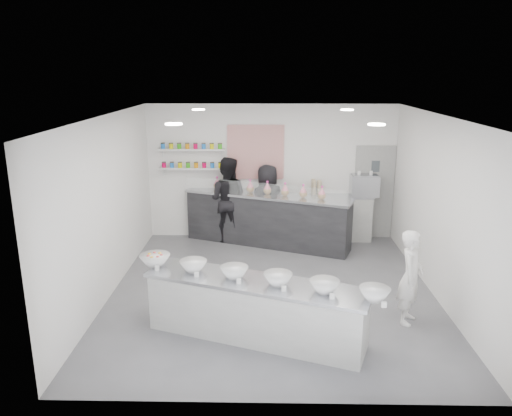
{
  "coord_description": "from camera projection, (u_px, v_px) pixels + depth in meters",
  "views": [
    {
      "loc": [
        -0.12,
        -7.94,
        3.71
      ],
      "look_at": [
        -0.29,
        0.4,
        1.39
      ],
      "focal_mm": 35.0,
      "sensor_mm": 36.0,
      "label": 1
    }
  ],
  "objects": [
    {
      "name": "cup_stacks",
      "position": [
        317.0,
        188.0,
        10.98
      ],
      "size": [
        0.25,
        0.24,
        0.33
      ],
      "primitive_type": null,
      "color": "tan",
      "rests_on": "espresso_ledge"
    },
    {
      "name": "prep_counter",
      "position": [
        256.0,
        309.0,
        7.05
      ],
      "size": [
        3.25,
        1.78,
        0.87
      ],
      "primitive_type": "cube",
      "rotation": [
        0.0,
        0.0,
        -0.35
      ],
      "color": "#A2A29E",
      "rests_on": "floor"
    },
    {
      "name": "floor",
      "position": [
        272.0,
        291.0,
        8.64
      ],
      "size": [
        6.0,
        6.0,
        0.0
      ],
      "primitive_type": "plane",
      "color": "#515156",
      "rests_on": "ground"
    },
    {
      "name": "back_door",
      "position": [
        374.0,
        192.0,
        11.17
      ],
      "size": [
        0.88,
        0.04,
        2.1
      ],
      "primitive_type": "cube",
      "color": "gray",
      "rests_on": "floor"
    },
    {
      "name": "pattern_panel",
      "position": [
        256.0,
        152.0,
        10.99
      ],
      "size": [
        1.25,
        0.03,
        1.2
      ],
      "primitive_type": "cube",
      "color": "#A82A2B",
      "rests_on": "back_wall"
    },
    {
      "name": "jar_shelf_upper",
      "position": [
        192.0,
        149.0,
        10.92
      ],
      "size": [
        1.45,
        0.22,
        0.04
      ],
      "primitive_type": "cube",
      "color": "silver",
      "rests_on": "back_wall"
    },
    {
      "name": "cookie_bags",
      "position": [
        267.0,
        188.0,
        10.64
      ],
      "size": [
        2.45,
        1.09,
        0.29
      ],
      "primitive_type": null,
      "rotation": [
        0.0,
        0.0,
        -0.37
      ],
      "color": "#ED6685",
      "rests_on": "back_bar"
    },
    {
      "name": "staff_right",
      "position": [
        267.0,
        203.0,
        10.99
      ],
      "size": [
        0.99,
        0.82,
        1.73
      ],
      "primitive_type": "imported",
      "rotation": [
        0.0,
        0.0,
        3.52
      ],
      "color": "black",
      "rests_on": "floor"
    },
    {
      "name": "espresso_ledge",
      "position": [
        340.0,
        218.0,
        11.15
      ],
      "size": [
        1.37,
        0.44,
        1.02
      ],
      "primitive_type": "cube",
      "color": "#A2A29E",
      "rests_on": "floor"
    },
    {
      "name": "sneeze_guard",
      "position": [
        262.0,
        190.0,
        10.35
      ],
      "size": [
        3.36,
        1.32,
        0.31
      ],
      "primitive_type": "cube",
      "rotation": [
        0.0,
        0.0,
        -0.37
      ],
      "color": "white",
      "rests_on": "back_bar"
    },
    {
      "name": "woman_prep",
      "position": [
        411.0,
        277.0,
        7.42
      ],
      "size": [
        0.54,
        0.63,
        1.45
      ],
      "primitive_type": "imported",
      "rotation": [
        0.0,
        0.0,
        1.14
      ],
      "color": "white",
      "rests_on": "floor"
    },
    {
      "name": "staff_left",
      "position": [
        227.0,
        199.0,
        10.99
      ],
      "size": [
        1.05,
        0.89,
        1.89
      ],
      "primitive_type": "imported",
      "rotation": [
        0.0,
        0.0,
        2.93
      ],
      "color": "black",
      "rests_on": "floor"
    },
    {
      "name": "downlight_0",
      "position": [
        174.0,
        124.0,
        6.9
      ],
      "size": [
        0.24,
        0.24,
        0.02
      ],
      "primitive_type": "cylinder",
      "color": "white",
      "rests_on": "ceiling"
    },
    {
      "name": "ceiling",
      "position": [
        274.0,
        116.0,
        7.83
      ],
      "size": [
        6.0,
        6.0,
        0.0
      ],
      "primitive_type": "plane",
      "rotation": [
        3.14,
        0.0,
        0.0
      ],
      "color": "white",
      "rests_on": "floor"
    },
    {
      "name": "downlight_2",
      "position": [
        198.0,
        110.0,
        9.41
      ],
      "size": [
        0.24,
        0.24,
        0.02
      ],
      "primitive_type": "cylinder",
      "color": "white",
      "rests_on": "ceiling"
    },
    {
      "name": "downlight_3",
      "position": [
        347.0,
        110.0,
        9.35
      ],
      "size": [
        0.24,
        0.24,
        0.02
      ],
      "primitive_type": "cylinder",
      "color": "white",
      "rests_on": "ceiling"
    },
    {
      "name": "right_wall",
      "position": [
        440.0,
        209.0,
        8.18
      ],
      "size": [
        0.0,
        6.0,
        6.0
      ],
      "primitive_type": "plane",
      "rotation": [
        1.57,
        0.0,
        -1.57
      ],
      "color": "white",
      "rests_on": "floor"
    },
    {
      "name": "prep_bowls",
      "position": [
        256.0,
        276.0,
        6.91
      ],
      "size": [
        3.6,
        1.72,
        0.16
      ],
      "primitive_type": null,
      "rotation": [
        0.0,
        0.0,
        -0.35
      ],
      "color": "white",
      "rests_on": "prep_counter"
    },
    {
      "name": "espresso_machine",
      "position": [
        364.0,
        186.0,
        10.94
      ],
      "size": [
        0.6,
        0.42,
        0.46
      ],
      "primitive_type": "cube",
      "color": "#93969E",
      "rests_on": "espresso_ledge"
    },
    {
      "name": "back_bar",
      "position": [
        267.0,
        219.0,
        10.83
      ],
      "size": [
        3.65,
        1.95,
        1.13
      ],
      "primitive_type": "cube",
      "rotation": [
        0.0,
        0.0,
        -0.37
      ],
      "color": "black",
      "rests_on": "floor"
    },
    {
      "name": "jar_shelf_lower",
      "position": [
        192.0,
        168.0,
        11.04
      ],
      "size": [
        1.45,
        0.22,
        0.04
      ],
      "primitive_type": "cube",
      "color": "silver",
      "rests_on": "back_wall"
    },
    {
      "name": "label_cards",
      "position": [
        269.0,
        294.0,
        6.45
      ],
      "size": [
        3.31,
        0.04,
        0.07
      ],
      "primitive_type": null,
      "color": "white",
      "rests_on": "prep_counter"
    },
    {
      "name": "preserve_jars",
      "position": [
        192.0,
        156.0,
        10.94
      ],
      "size": [
        1.45,
        0.1,
        0.56
      ],
      "primitive_type": null,
      "color": "#CA0041",
      "rests_on": "jar_shelf_lower"
    },
    {
      "name": "downlight_1",
      "position": [
        377.0,
        124.0,
        6.85
      ],
      "size": [
        0.24,
        0.24,
        0.02
      ],
      "primitive_type": "cylinder",
      "color": "white",
      "rests_on": "ceiling"
    },
    {
      "name": "left_wall",
      "position": [
        108.0,
        207.0,
        8.29
      ],
      "size": [
        0.0,
        6.0,
        6.0
      ],
      "primitive_type": "plane",
      "rotation": [
        1.57,
        0.0,
        1.57
      ],
      "color": "white",
      "rests_on": "floor"
    },
    {
      "name": "back_wall",
      "position": [
        271.0,
        172.0,
        11.12
      ],
      "size": [
        5.5,
        0.0,
        5.5
      ],
      "primitive_type": "plane",
      "rotation": [
        1.57,
        0.0,
        0.0
      ],
      "color": "white",
      "rests_on": "floor"
    }
  ]
}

